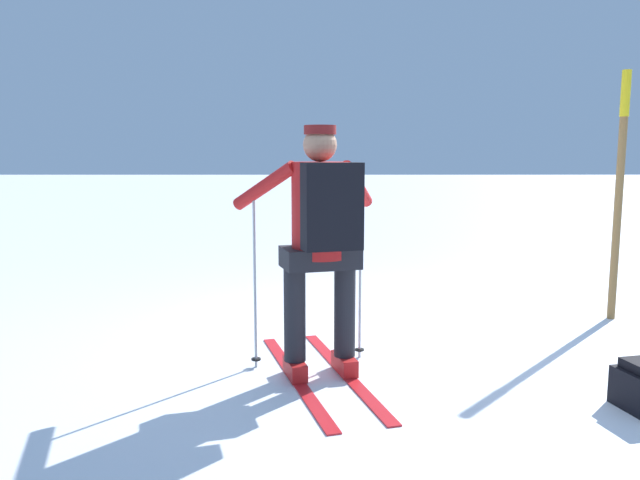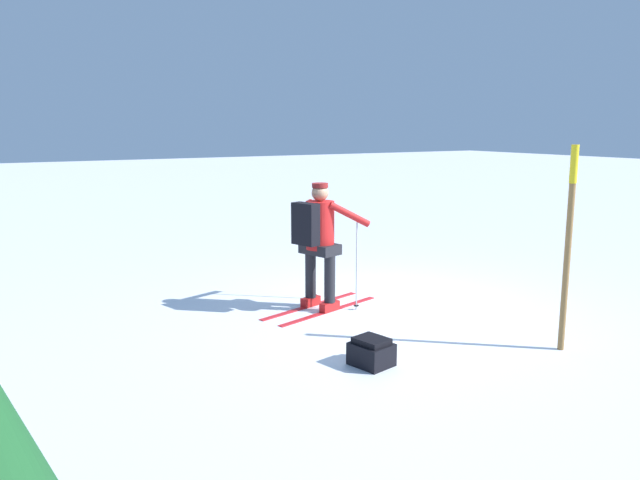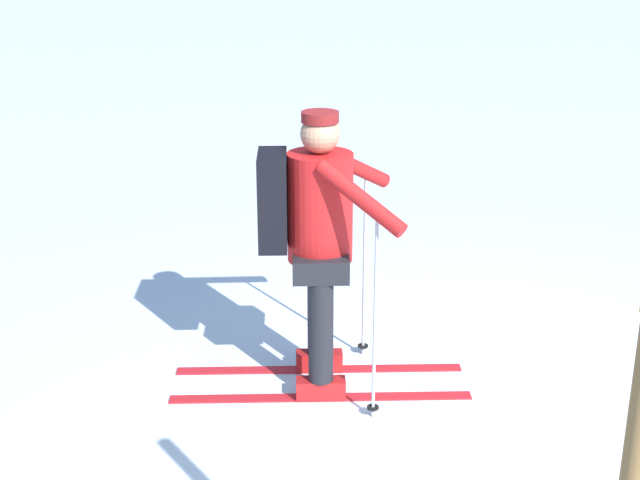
% 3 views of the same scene
% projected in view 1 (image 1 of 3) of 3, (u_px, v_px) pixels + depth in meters
% --- Properties ---
extents(ground_plane, '(80.00, 80.00, 0.00)m').
position_uv_depth(ground_plane, '(376.00, 342.00, 5.17)').
color(ground_plane, white).
extents(skier, '(1.11, 1.90, 1.74)m').
position_uv_depth(skier, '(321.00, 232.00, 4.21)').
color(skier, red).
rests_on(skier, ground_plane).
extents(trail_marker, '(0.08, 0.08, 2.29)m').
position_uv_depth(trail_marker, '(620.00, 178.00, 5.72)').
color(trail_marker, olive).
rests_on(trail_marker, ground_plane).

